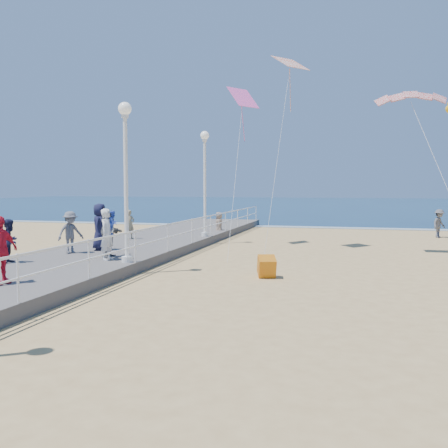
% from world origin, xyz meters
% --- Properties ---
extents(ground, '(160.00, 160.00, 0.00)m').
position_xyz_m(ground, '(0.00, 0.00, 0.00)').
color(ground, tan).
rests_on(ground, ground).
extents(ocean, '(160.00, 90.00, 0.05)m').
position_xyz_m(ocean, '(0.00, 65.00, 0.01)').
color(ocean, '#0C2A49').
rests_on(ocean, ground).
extents(surf_line, '(160.00, 1.20, 0.04)m').
position_xyz_m(surf_line, '(0.00, 20.50, 0.03)').
color(surf_line, silver).
rests_on(surf_line, ground).
extents(boardwalk, '(5.00, 44.00, 0.40)m').
position_xyz_m(boardwalk, '(-7.50, 0.00, 0.20)').
color(boardwalk, slate).
rests_on(boardwalk, ground).
extents(railing, '(0.05, 42.00, 0.55)m').
position_xyz_m(railing, '(-5.05, 0.00, 1.25)').
color(railing, white).
rests_on(railing, boardwalk).
extents(lamp_post_mid, '(0.44, 0.44, 5.32)m').
position_xyz_m(lamp_post_mid, '(-5.35, 0.00, 3.66)').
color(lamp_post_mid, white).
rests_on(lamp_post_mid, boardwalk).
extents(lamp_post_far, '(0.44, 0.44, 5.32)m').
position_xyz_m(lamp_post_far, '(-5.35, 9.00, 3.66)').
color(lamp_post_far, white).
rests_on(lamp_post_far, boardwalk).
extents(woman_holding_toddler, '(0.46, 0.67, 1.79)m').
position_xyz_m(woman_holding_toddler, '(-6.22, 0.29, 1.29)').
color(woman_holding_toddler, silver).
rests_on(woman_holding_toddler, boardwalk).
extents(toddler_held, '(0.35, 0.43, 0.86)m').
position_xyz_m(toddler_held, '(-6.07, 0.44, 1.68)').
color(toddler_held, blue).
rests_on(toddler_held, boardwalk).
extents(spectator_2, '(1.04, 1.19, 1.60)m').
position_xyz_m(spectator_2, '(-8.44, 1.54, 1.20)').
color(spectator_2, slate).
rests_on(spectator_2, boardwalk).
extents(spectator_4, '(0.74, 1.00, 1.87)m').
position_xyz_m(spectator_4, '(-7.81, 2.65, 1.33)').
color(spectator_4, '#191A37').
rests_on(spectator_4, boardwalk).
extents(spectator_5, '(0.59, 1.55, 1.64)m').
position_xyz_m(spectator_5, '(-6.55, 1.00, 1.22)').
color(spectator_5, '#545659').
rests_on(spectator_5, boardwalk).
extents(spectator_6, '(0.53, 0.61, 1.41)m').
position_xyz_m(spectator_6, '(-8.50, 6.86, 1.10)').
color(spectator_6, gray).
rests_on(spectator_6, boardwalk).
extents(spectator_7, '(0.64, 0.78, 1.46)m').
position_xyz_m(spectator_7, '(-9.10, -1.05, 1.13)').
color(spectator_7, '#1C1E3E').
rests_on(spectator_7, boardwalk).
extents(beach_walker_a, '(1.12, 1.21, 1.64)m').
position_xyz_m(beach_walker_a, '(6.72, 15.40, 0.82)').
color(beach_walker_a, '#555559').
rests_on(beach_walker_a, ground).
extents(beach_walker_c, '(0.66, 0.82, 1.45)m').
position_xyz_m(beach_walker_c, '(-5.59, 12.60, 0.72)').
color(beach_walker_c, '#87715D').
rests_on(beach_walker_c, ground).
extents(box_kite, '(0.74, 0.85, 0.74)m').
position_xyz_m(box_kite, '(-0.69, 0.53, 0.30)').
color(box_kite, '#C13E0B').
rests_on(box_kite, ground).
extents(kite_parafoil, '(2.91, 0.94, 0.65)m').
position_xyz_m(kite_parafoil, '(4.21, 7.31, 6.79)').
color(kite_parafoil, red).
extents(kite_diamond_pink, '(1.53, 1.66, 1.04)m').
position_xyz_m(kite_diamond_pink, '(-3.41, 9.15, 7.31)').
color(kite_diamond_pink, '#FC5CBD').
extents(kite_diamond_redwhite, '(1.80, 1.82, 0.73)m').
position_xyz_m(kite_diamond_redwhite, '(-0.97, 8.18, 8.61)').
color(kite_diamond_redwhite, '#E1441A').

